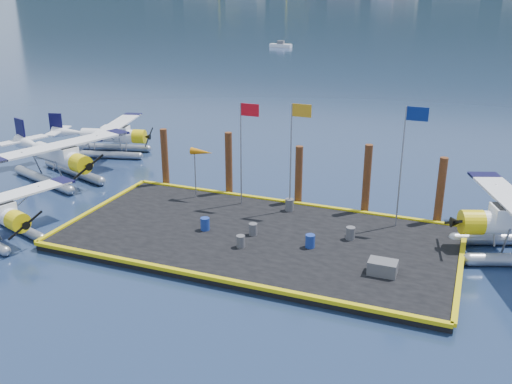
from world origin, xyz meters
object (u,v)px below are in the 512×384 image
seaplane_c (112,138)px  drum_3 (241,241)px  drum_1 (253,229)px  flagpole_yellow (295,141)px  drum_0 (205,224)px  piling_2 (299,177)px  drum_5 (289,205)px  drum_2 (310,241)px  piling_3 (367,182)px  seaplane_b (60,159)px  flagpole_blue (407,149)px  crate (383,267)px  windsock (202,153)px  piling_0 (165,159)px  piling_4 (440,193)px  drum_4 (350,233)px  flagpole_red (244,138)px  piling_1 (229,166)px

seaplane_c → drum_3: (16.15, -12.43, -0.67)m
drum_1 → flagpole_yellow: size_ratio=0.10×
drum_0 → piling_2: bearing=60.5°
drum_1 → drum_5: drum_5 is taller
seaplane_c → drum_2: 22.35m
piling_3 → seaplane_b: bearing=-176.6°
flagpole_blue → crate: bearing=-89.4°
windsock → piling_0: (-3.47, 1.60, -1.23)m
seaplane_c → piling_4: size_ratio=2.22×
seaplane_b → drum_0: bearing=90.2°
drum_2 → piling_2: (-2.46, 5.82, 1.17)m
drum_4 → drum_2: bearing=-134.6°
seaplane_c → flagpole_red: bearing=49.8°
drum_5 → seaplane_b: bearing=178.7°
drum_4 → piling_2: 5.95m
piling_4 → windsock: bearing=-173.3°
flagpole_blue → drum_5: bearing=179.9°
seaplane_b → drum_4: (20.48, -2.94, -0.82)m
piling_1 → flagpole_red: bearing=-43.2°
flagpole_blue → piling_4: size_ratio=1.62×
drum_0 → drum_3: 2.85m
drum_3 → flagpole_yellow: bearing=80.3°
flagpole_red → windsock: size_ratio=1.92×
drum_2 → crate: 4.06m
piling_4 → drum_1: bearing=-147.9°
drum_1 → drum_5: bearing=79.9°
seaplane_b → windsock: bearing=107.6°
seaplane_c → drum_5: seaplane_c is taller
flagpole_yellow → piling_4: (7.80, 1.60, -2.51)m
drum_1 → drum_2: drum_2 is taller
drum_4 → piling_0: (-13.09, 4.16, 1.27)m
seaplane_b → piling_2: (16.38, 1.22, 0.35)m
seaplane_c → crate: seaplane_c is taller
windsock → drum_3: bearing=-48.7°
crate → flagpole_red: bearing=147.9°
windsock → piling_2: piling_2 is taller
piling_2 → crate: bearing=-49.3°
windsock → drum_0: bearing=-62.1°
drum_0 → flagpole_blue: bearing=23.9°
piling_2 → piling_3: size_ratio=0.88×
flagpole_red → flagpole_yellow: bearing=0.0°
drum_2 → piling_3: 6.19m
piling_3 → piling_4: size_ratio=1.07×
seaplane_b → seaplane_c: size_ratio=1.11×
drum_4 → flagpole_blue: 5.16m
drum_1 → windsock: (-4.81, 3.87, 2.52)m
drum_2 → crate: size_ratio=0.52×
piling_0 → seaplane_c: bearing=145.7°
drum_2 → flagpole_blue: bearing=48.5°
drum_4 → drum_0: bearing=-167.4°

